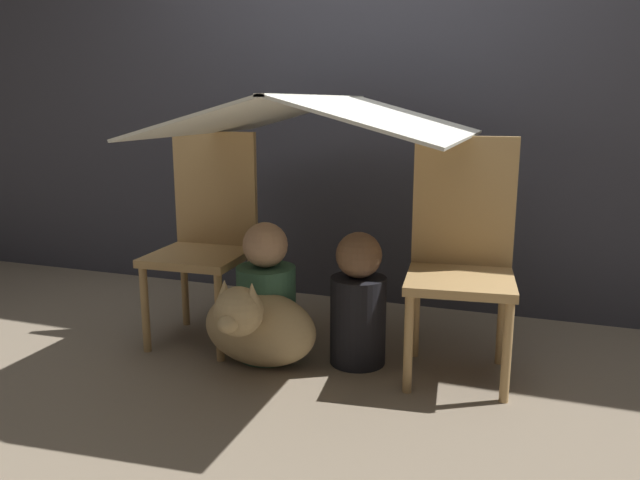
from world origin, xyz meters
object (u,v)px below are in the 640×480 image
chair_left (207,231)px  person_second (358,304)px  person_front (266,298)px  dog (256,325)px  chair_right (461,251)px

chair_left → person_second: 0.82m
person_front → person_second: (0.40, 0.07, -0.01)m
chair_left → person_front: 0.47m
person_second → dog: (-0.39, -0.21, -0.07)m
chair_right → person_front: chair_right is taller
person_second → dog: person_second is taller
person_front → person_second: person_front is taller
chair_left → chair_right: bearing=-2.8°
chair_right → chair_left: bearing=173.5°
chair_left → dog: (0.38, -0.29, -0.32)m
chair_right → person_second: bearing=-175.7°
chair_right → person_second: (-0.42, -0.08, -0.25)m
chair_right → person_front: size_ratio=1.60×
person_front → dog: size_ratio=1.20×
dog → person_second: bearing=28.0°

